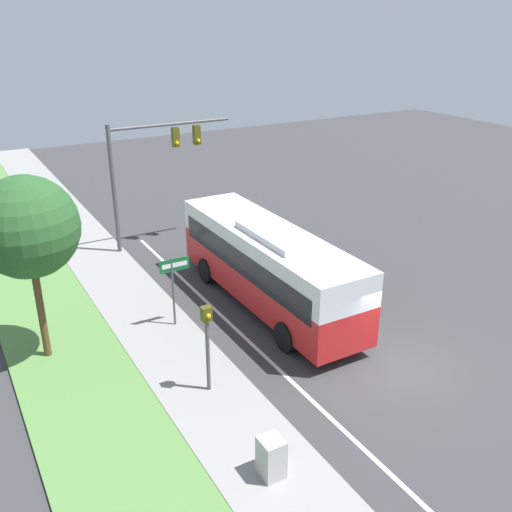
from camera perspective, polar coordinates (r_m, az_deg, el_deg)
The scene contains 10 objects.
ground_plane at distance 19.59m, azimuth 14.33°, elevation -10.58°, with size 80.00×80.00×0.00m, color #38383A.
sidewalk at distance 16.50m, azimuth -2.19°, elevation -16.74°, with size 2.80×80.00×0.12m.
grass_verge at distance 15.67m, azimuth -13.27°, elevation -20.10°, with size 3.60×80.00×0.10m.
lane_divider_near at distance 17.62m, azimuth 5.53°, elevation -14.11°, with size 0.14×30.00×0.01m.
bus at distance 21.82m, azimuth 1.20°, elevation -0.57°, with size 2.62×10.08×3.38m.
signal_gantry at distance 27.39m, azimuth -10.54°, elevation 9.53°, with size 6.05×0.41×6.14m.
pedestrian_signal at distance 16.79m, azimuth -4.91°, elevation -7.89°, with size 0.28×0.34×2.93m.
street_sign at distance 20.47m, azimuth -8.21°, elevation -2.34°, with size 1.11×0.08×2.76m.
utility_cabinet at distance 14.74m, azimuth 1.54°, elevation -19.48°, with size 0.56×0.62×1.07m.
roadside_tree at distance 18.69m, azimuth -21.92°, elevation 2.65°, with size 3.20×3.20×6.14m.
Camera 1 is at (-12.00, -11.28, 10.62)m, focal length 40.00 mm.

